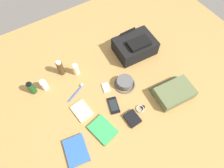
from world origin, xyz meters
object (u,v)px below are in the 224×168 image
at_px(toiletry_pouch, 174,93).
at_px(lotion_bottle, 76,69).
at_px(notepad, 82,111).
at_px(travel_guidebook, 103,130).
at_px(toothpaste_tube, 44,85).
at_px(wristwatch, 140,109).
at_px(cologne_bottle, 60,68).
at_px(backpack, 135,46).
at_px(shampoo_bottle, 31,88).
at_px(media_player, 106,88).
at_px(wallet, 132,118).
at_px(paperback_novel, 76,150).
at_px(toothbrush, 77,92).
at_px(bucket_hat, 125,83).
at_px(cell_phone, 114,105).

xyz_separation_m(toiletry_pouch, lotion_bottle, (-0.53, 0.57, 0.02)).
bearing_deg(notepad, travel_guidebook, -80.43).
bearing_deg(toothpaste_tube, wristwatch, -45.50).
height_order(cologne_bottle, wristwatch, cologne_bottle).
distance_m(backpack, lotion_bottle, 0.53).
bearing_deg(toiletry_pouch, shampoo_bottle, 146.47).
height_order(lotion_bottle, media_player, lotion_bottle).
relative_size(travel_guidebook, media_player, 2.21).
distance_m(shampoo_bottle, media_player, 0.56).
relative_size(backpack, toiletry_pouch, 1.17).
height_order(media_player, wallet, wallet).
bearing_deg(paperback_novel, toothbrush, 62.92).
relative_size(toothpaste_tube, toothbrush, 0.63).
distance_m(cologne_bottle, media_player, 0.39).
bearing_deg(cologne_bottle, toiletry_pouch, -45.03).
relative_size(bucket_hat, paperback_novel, 0.82).
bearing_deg(wristwatch, toiletry_pouch, -7.71).
distance_m(lotion_bottle, paperback_novel, 0.62).
distance_m(backpack, wallet, 0.62).
bearing_deg(toothbrush, travel_guidebook, -86.97).
bearing_deg(cologne_bottle, toothbrush, -84.74).
xyz_separation_m(travel_guidebook, toothbrush, (-0.02, 0.36, -0.00)).
bearing_deg(backpack, toiletry_pouch, -89.60).
xyz_separation_m(wristwatch, notepad, (-0.38, 0.21, 0.00)).
xyz_separation_m(backpack, toothpaste_tube, (-0.80, 0.07, -0.02)).
relative_size(toiletry_pouch, wristwatch, 4.14).
height_order(paperback_novel, notepad, paperback_novel).
xyz_separation_m(backpack, bucket_hat, (-0.26, -0.23, -0.04)).
xyz_separation_m(media_player, toothbrush, (-0.21, 0.09, 0.00)).
height_order(backpack, paperback_novel, backpack).
distance_m(lotion_bottle, travel_guidebook, 0.53).
bearing_deg(shampoo_bottle, toothpaste_tube, -12.51).
height_order(toothpaste_tube, media_player, toothpaste_tube).
bearing_deg(shampoo_bottle, paperback_novel, -81.97).
relative_size(toiletry_pouch, travel_guidebook, 1.42).
relative_size(media_player, wallet, 0.85).
bearing_deg(bucket_hat, wristwatch, -93.68).
xyz_separation_m(shampoo_bottle, wristwatch, (0.62, -0.55, -0.05)).
bearing_deg(wristwatch, lotion_bottle, 115.80).
bearing_deg(shampoo_bottle, travel_guidebook, -61.16).
xyz_separation_m(shampoo_bottle, media_player, (0.49, -0.27, -0.05)).
height_order(bucket_hat, cell_phone, bucket_hat).
xyz_separation_m(lotion_bottle, paperback_novel, (-0.28, -0.55, -0.05)).
distance_m(backpack, paperback_novel, 0.95).
bearing_deg(toothbrush, toiletry_pouch, -33.85).
bearing_deg(toiletry_pouch, lotion_bottle, 133.21).
bearing_deg(notepad, wristwatch, -36.30).
bearing_deg(shampoo_bottle, bucket_hat, -26.96).
relative_size(media_player, toothbrush, 0.56).
bearing_deg(backpack, lotion_bottle, 173.21).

